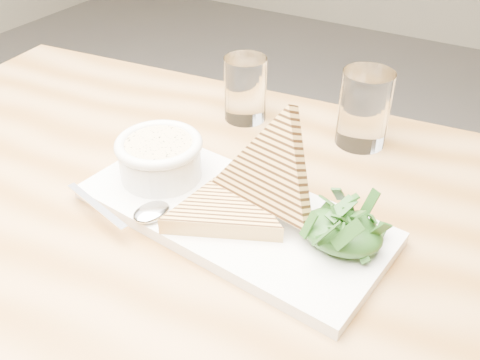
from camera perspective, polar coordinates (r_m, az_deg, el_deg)
The scene contains 14 objects.
table_top at distance 0.71m, azimuth -5.72°, elevation -5.60°, with size 1.18×0.79×0.04m, color #A87B47.
table_leg_bl at distance 1.44m, azimuth -14.72°, elevation -2.13°, with size 0.06×0.06×0.74m, color #A87B47.
platter at distance 0.69m, azimuth -0.84°, elevation -3.66°, with size 0.40×0.18×0.02m, color white.
soup_bowl at distance 0.74m, azimuth -8.49°, elevation 1.89°, with size 0.11×0.11×0.04m, color white.
soup at distance 0.72m, azimuth -8.67°, elevation 3.68°, with size 0.09×0.09×0.01m, color #D9BC88.
bowl_rim at distance 0.72m, azimuth -8.68°, elevation 3.81°, with size 0.12×0.12×0.01m, color white.
sandwich_flat at distance 0.66m, azimuth -1.62°, elevation -3.09°, with size 0.17×0.17×0.02m, color tan, non-canonical shape.
sandwich_lean at distance 0.65m, azimuth 3.30°, elevation 0.80°, with size 0.17×0.17×0.09m, color tan, non-canonical shape.
salad_base at distance 0.63m, azimuth 10.81°, elevation -5.44°, with size 0.10×0.08×0.04m, color black.
arugula_pile at distance 0.62m, azimuth 10.89°, elevation -4.84°, with size 0.11×0.10×0.05m, color #316521, non-canonical shape.
spoon_bowl at distance 0.67m, azimuth -9.42°, elevation -3.38°, with size 0.04×0.05×0.01m, color silver.
spoon_handle at distance 0.70m, azimuth -15.07°, elevation -2.66°, with size 0.13×0.01×0.00m, color silver.
glass_near at distance 0.89m, azimuth 0.57°, elevation 9.69°, with size 0.07×0.07×0.11m, color white.
glass_far at distance 0.84m, azimuth 13.10°, elevation 7.43°, with size 0.08×0.08×0.12m, color white.
Camera 1 is at (0.50, -0.36, 1.22)m, focal length 40.00 mm.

